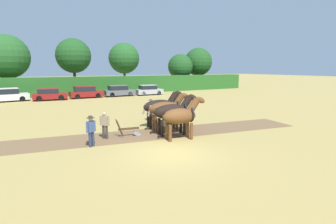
# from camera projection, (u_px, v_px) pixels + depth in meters

# --- Properties ---
(ground_plane) EXTENTS (240.00, 240.00, 0.00)m
(ground_plane) POSITION_uv_depth(u_px,v_px,m) (171.00, 153.00, 12.26)
(ground_plane) COLOR #A88E4C
(plowed_furrow_strip) EXTENTS (25.03, 5.95, 0.01)m
(plowed_furrow_strip) POSITION_uv_depth(u_px,v_px,m) (107.00, 138.00, 14.93)
(plowed_furrow_strip) COLOR brown
(plowed_furrow_strip) RESTS_ON ground
(hedgerow) EXTENTS (61.46, 1.98, 2.67)m
(hedgerow) POSITION_uv_depth(u_px,v_px,m) (73.00, 86.00, 37.74)
(hedgerow) COLOR #286023
(hedgerow) RESTS_ON ground
(tree_center_left) EXTENTS (6.07, 6.07, 8.51)m
(tree_center_left) POSITION_uv_depth(u_px,v_px,m) (7.00, 57.00, 36.26)
(tree_center_left) COLOR brown
(tree_center_left) RESTS_ON ground
(tree_center) EXTENTS (5.40, 5.40, 8.52)m
(tree_center) POSITION_uv_depth(u_px,v_px,m) (73.00, 56.00, 41.15)
(tree_center) COLOR #4C3823
(tree_center) RESTS_ON ground
(tree_center_right) EXTENTS (5.44, 5.44, 8.34)m
(tree_center_right) POSITION_uv_depth(u_px,v_px,m) (124.00, 58.00, 46.55)
(tree_center_right) COLOR brown
(tree_center_right) RESTS_ON ground
(tree_right) EXTENTS (4.71, 4.71, 6.52)m
(tree_right) POSITION_uv_depth(u_px,v_px,m) (180.00, 67.00, 49.60)
(tree_right) COLOR #423323
(tree_right) RESTS_ON ground
(tree_far_right) EXTENTS (5.47, 5.47, 7.84)m
(tree_far_right) POSITION_uv_depth(u_px,v_px,m) (198.00, 62.00, 51.87)
(tree_far_right) COLOR #4C3823
(tree_far_right) RESTS_ON ground
(draft_horse_lead_left) EXTENTS (2.71, 1.16, 2.44)m
(draft_horse_lead_left) POSITION_uv_depth(u_px,v_px,m) (181.00, 116.00, 14.51)
(draft_horse_lead_left) COLOR brown
(draft_horse_lead_left) RESTS_ON ground
(draft_horse_lead_right) EXTENTS (2.87, 1.21, 2.47)m
(draft_horse_lead_right) POSITION_uv_depth(u_px,v_px,m) (174.00, 111.00, 15.53)
(draft_horse_lead_right) COLOR black
(draft_horse_lead_right) RESTS_ON ground
(draft_horse_trail_left) EXTENTS (2.86, 1.17, 2.46)m
(draft_horse_trail_left) POSITION_uv_depth(u_px,v_px,m) (167.00, 109.00, 16.56)
(draft_horse_trail_left) COLOR brown
(draft_horse_trail_left) RESTS_ON ground
(draft_horse_trail_right) EXTENTS (2.94, 1.25, 2.50)m
(draft_horse_trail_right) POSITION_uv_depth(u_px,v_px,m) (161.00, 106.00, 17.59)
(draft_horse_trail_right) COLOR black
(draft_horse_trail_right) RESTS_ON ground
(plow) EXTENTS (1.50, 0.51, 1.13)m
(plow) POSITION_uv_depth(u_px,v_px,m) (131.00, 131.00, 15.36)
(plow) COLOR #4C331E
(plow) RESTS_ON ground
(farmer_at_plow) EXTENTS (0.45, 0.50, 1.54)m
(farmer_at_plow) POSITION_uv_depth(u_px,v_px,m) (105.00, 124.00, 14.69)
(farmer_at_plow) COLOR #38332D
(farmer_at_plow) RESTS_ON ground
(farmer_beside_team) EXTENTS (0.48, 0.50, 1.67)m
(farmer_beside_team) POSITION_uv_depth(u_px,v_px,m) (151.00, 108.00, 19.50)
(farmer_beside_team) COLOR #38332D
(farmer_beside_team) RESTS_ON ground
(farmer_onlooker_left) EXTENTS (0.54, 0.42, 1.59)m
(farmer_onlooker_left) POSITION_uv_depth(u_px,v_px,m) (91.00, 129.00, 13.19)
(farmer_onlooker_left) COLOR #28334C
(farmer_onlooker_left) RESTS_ON ground
(parked_car_left) EXTENTS (4.56, 2.43, 1.59)m
(parked_car_left) POSITION_uv_depth(u_px,v_px,m) (7.00, 95.00, 30.87)
(parked_car_left) COLOR silver
(parked_car_left) RESTS_ON ground
(parked_car_center_left) EXTENTS (4.05, 2.00, 1.47)m
(parked_car_center_left) POSITION_uv_depth(u_px,v_px,m) (50.00, 94.00, 32.21)
(parked_car_center_left) COLOR maroon
(parked_car_center_left) RESTS_ON ground
(parked_car_center) EXTENTS (4.29, 2.00, 1.57)m
(parked_car_center) POSITION_uv_depth(u_px,v_px,m) (86.00, 92.00, 34.69)
(parked_car_center) COLOR maroon
(parked_car_center) RESTS_ON ground
(parked_car_center_right) EXTENTS (4.21, 1.79, 1.54)m
(parked_car_center_right) POSITION_uv_depth(u_px,v_px,m) (119.00, 91.00, 36.81)
(parked_car_center_right) COLOR #565B66
(parked_car_center_right) RESTS_ON ground
(parked_car_right) EXTENTS (3.97, 1.96, 1.46)m
(parked_car_right) POSITION_uv_depth(u_px,v_px,m) (149.00, 90.00, 38.56)
(parked_car_right) COLOR #A8A8B2
(parked_car_right) RESTS_ON ground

